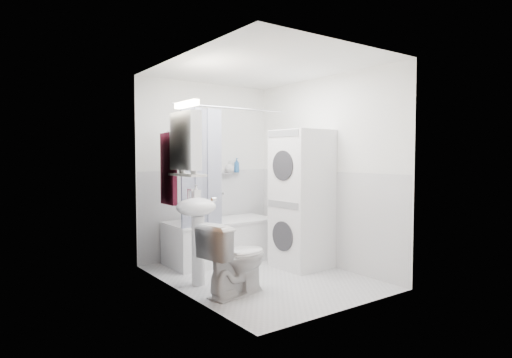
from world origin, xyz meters
TOP-DOWN VIEW (x-y plane):
  - floor at (0.00, 0.00)m, footprint 2.60×2.60m
  - room_walls at (0.00, 0.00)m, footprint 2.60×2.60m
  - wainscot at (0.00, 0.29)m, footprint 1.98×2.58m
  - door at (-0.95, -0.55)m, footprint 0.05×2.00m
  - bathtub at (0.01, 0.92)m, footprint 1.44×0.68m
  - tub_spout at (0.21, 1.25)m, footprint 0.04×0.12m
  - curtain_rod at (0.01, 0.64)m, footprint 1.62×0.02m
  - shower_curtain at (-0.43, 0.64)m, footprint 0.55×0.02m
  - sink at (-0.75, 0.15)m, footprint 0.44×0.37m
  - medicine_cabinet at (-0.90, 0.10)m, footprint 0.13×0.50m
  - shelf at (-0.89, 0.10)m, footprint 0.18×0.54m
  - shower_caddy at (0.26, 1.24)m, footprint 0.22×0.06m
  - towel at (-0.94, 0.45)m, footprint 0.07×0.33m
  - washer_dryer at (0.68, 0.07)m, footprint 0.64×0.63m
  - toilet at (-0.58, -0.35)m, footprint 0.81×0.56m
  - soap_pump at (-0.71, 0.25)m, footprint 0.08×0.17m
  - shelf_bottle at (-0.89, -0.05)m, footprint 0.07×0.18m
  - shelf_cup at (-0.89, 0.22)m, footprint 0.10×0.09m
  - shampoo_a at (0.35, 1.24)m, footprint 0.13×0.17m
  - shampoo_b at (0.47, 1.24)m, footprint 0.08×0.21m

SIDE VIEW (x-z plane):
  - floor at x=0.00m, z-range 0.00..0.00m
  - bathtub at x=0.01m, z-range 0.03..0.58m
  - toilet at x=-0.58m, z-range 0.00..0.73m
  - wainscot at x=0.00m, z-range -0.69..1.89m
  - sink at x=-0.75m, z-range 0.18..1.22m
  - washer_dryer at x=0.68m, z-range 0.00..1.72m
  - tub_spout at x=0.21m, z-range 0.85..0.89m
  - soap_pump at x=-0.71m, z-range 0.91..0.99m
  - door at x=-0.95m, z-range 0.00..2.00m
  - shower_caddy at x=0.26m, z-range 1.14..1.16m
  - shelf at x=-0.89m, z-range 1.19..1.21m
  - shampoo_b at x=0.47m, z-range 1.16..1.24m
  - shampoo_a at x=0.35m, z-range 1.16..1.29m
  - shelf_bottle at x=-0.89m, z-range 1.21..1.28m
  - shower_curtain at x=-0.43m, z-range 0.52..1.98m
  - shelf_cup at x=-0.89m, z-range 1.21..1.31m
  - towel at x=-0.94m, z-range 0.87..1.68m
  - room_walls at x=0.00m, z-range 0.19..2.79m
  - medicine_cabinet at x=-0.90m, z-range 1.21..1.92m
  - curtain_rod at x=0.01m, z-range 1.99..2.01m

